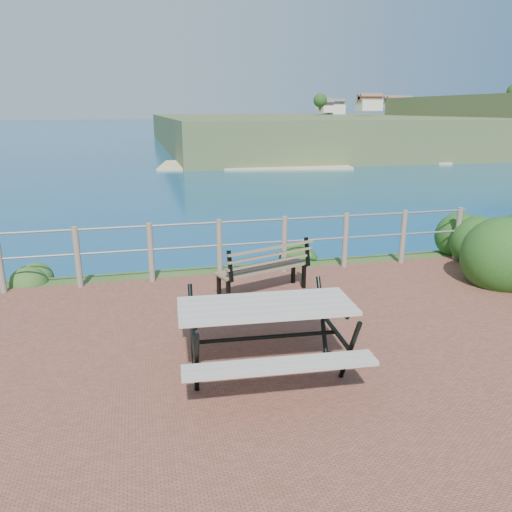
# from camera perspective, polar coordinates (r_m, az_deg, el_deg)

# --- Properties ---
(ground) EXTENTS (10.00, 7.00, 0.12)m
(ground) POSITION_cam_1_polar(r_m,az_deg,el_deg) (5.66, 1.58, -13.16)
(ground) COLOR brown
(ground) RESTS_ON ground
(ocean) EXTENTS (1200.00, 1200.00, 0.00)m
(ocean) POSITION_cam_1_polar(r_m,az_deg,el_deg) (204.78, -13.50, 15.22)
(ocean) COLOR #146C7C
(ocean) RESTS_ON ground
(safety_railing) EXTENTS (9.40, 0.10, 1.00)m
(safety_railing) POSITION_cam_1_polar(r_m,az_deg,el_deg) (8.50, -4.21, 1.23)
(safety_railing) COLOR #6B5B4C
(safety_railing) RESTS_ON ground
(picnic_table) EXTENTS (1.91, 1.61, 0.79)m
(picnic_table) POSITION_cam_1_polar(r_m,az_deg,el_deg) (5.44, 1.16, -8.51)
(picnic_table) COLOR #9A968A
(picnic_table) RESTS_ON ground
(park_bench) EXTENTS (1.55, 0.86, 0.85)m
(park_bench) POSITION_cam_1_polar(r_m,az_deg,el_deg) (7.66, 0.79, -0.50)
(park_bench) COLOR brown
(park_bench) RESTS_ON ground
(shrub_right_edge) EXTENTS (1.06, 1.06, 1.52)m
(shrub_right_edge) POSITION_cam_1_polar(r_m,az_deg,el_deg) (10.87, 23.83, 0.10)
(shrub_right_edge) COLOR #1D3B12
(shrub_right_edge) RESTS_ON ground
(shrub_lip_west) EXTENTS (0.68, 0.68, 0.38)m
(shrub_lip_west) POSITION_cam_1_polar(r_m,az_deg,el_deg) (9.36, -23.66, -2.37)
(shrub_lip_west) COLOR #234B1C
(shrub_lip_west) RESTS_ON ground
(shrub_lip_east) EXTENTS (0.68, 0.68, 0.38)m
(shrub_lip_east) POSITION_cam_1_polar(r_m,az_deg,el_deg) (9.84, 5.31, -0.14)
(shrub_lip_east) COLOR #1D3B12
(shrub_lip_east) RESTS_ON ground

